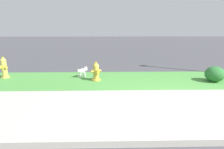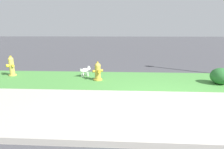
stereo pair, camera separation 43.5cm
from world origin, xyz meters
TOP-DOWN VIEW (x-y plane):
  - ground_plane at (0.00, 0.00)m, footprint 120.00×120.00m
  - sidewalk_pavement at (0.00, 0.00)m, footprint 18.00×2.52m
  - grass_verge at (0.00, 2.53)m, footprint 18.00×2.53m
  - street_curb at (0.00, -1.34)m, footprint 18.00×0.16m
  - fire_hydrant_mid_block at (-5.69, 2.92)m, footprint 0.35×0.34m
  - fire_hydrant_across_street at (-2.12, 2.43)m, footprint 0.39×0.37m
  - small_white_dog at (-2.69, 2.96)m, footprint 0.38×0.45m
  - shrub_bush_mid_verge at (2.12, 2.18)m, footprint 0.66×0.66m

SIDE VIEW (x-z plane):
  - ground_plane at x=0.00m, z-range 0.00..0.00m
  - grass_verge at x=0.00m, z-range 0.00..0.01m
  - sidewalk_pavement at x=0.00m, z-range 0.00..0.01m
  - street_curb at x=0.00m, z-range 0.00..0.12m
  - small_white_dog at x=-2.69m, z-range 0.04..0.45m
  - shrub_bush_mid_verge at x=2.12m, z-range 0.00..0.56m
  - fire_hydrant_across_street at x=-2.12m, z-range -0.02..0.68m
  - fire_hydrant_mid_block at x=-5.69m, z-range -0.01..0.80m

